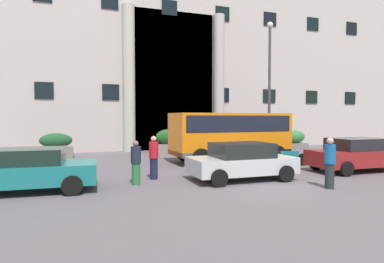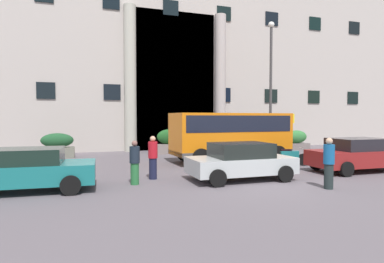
{
  "view_description": "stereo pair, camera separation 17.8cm",
  "coord_description": "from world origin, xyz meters",
  "px_view_note": "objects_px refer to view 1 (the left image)",
  "views": [
    {
      "loc": [
        -6.39,
        -10.47,
        2.39
      ],
      "look_at": [
        -1.24,
        4.35,
        1.72
      ],
      "focal_mm": 30.61,
      "sensor_mm": 36.0,
      "label": 1
    },
    {
      "loc": [
        -6.22,
        -10.53,
        2.39
      ],
      "look_at": [
        -1.24,
        4.35,
        1.72
      ],
      "focal_mm": 30.61,
      "sensor_mm": 36.0,
      "label": 2
    }
  ],
  "objects_px": {
    "hedge_planter_entrance_right": "(168,142)",
    "parked_estate_mid": "(241,161)",
    "hedge_planter_west": "(56,146)",
    "pedestrian_man_crossing": "(136,163)",
    "bus_stop_sign": "(290,130)",
    "hedge_planter_far_west": "(295,140)",
    "motorcycle_far_end": "(288,156)",
    "motorcycle_near_kerb": "(346,154)",
    "pedestrian_child_trailing": "(154,158)",
    "pedestrian_woman_with_bag": "(330,163)",
    "white_taxi_kerbside": "(23,170)",
    "orange_minibus": "(230,133)",
    "lamppost_plaza_centre": "(269,78)",
    "parked_hatchback_near": "(357,154)"
  },
  "relations": [
    {
      "from": "hedge_planter_entrance_right",
      "to": "pedestrian_man_crossing",
      "type": "bearing_deg",
      "value": -111.48
    },
    {
      "from": "hedge_planter_west",
      "to": "hedge_planter_entrance_right",
      "type": "relative_size",
      "value": 1.11
    },
    {
      "from": "hedge_planter_west",
      "to": "pedestrian_man_crossing",
      "type": "distance_m",
      "value": 9.75
    },
    {
      "from": "pedestrian_child_trailing",
      "to": "lamppost_plaza_centre",
      "type": "xyz_separation_m",
      "value": [
        9.55,
        6.96,
        4.22
      ]
    },
    {
      "from": "motorcycle_far_end",
      "to": "pedestrian_woman_with_bag",
      "type": "height_order",
      "value": "pedestrian_woman_with_bag"
    },
    {
      "from": "white_taxi_kerbside",
      "to": "lamppost_plaza_centre",
      "type": "bearing_deg",
      "value": 31.99
    },
    {
      "from": "orange_minibus",
      "to": "hedge_planter_west",
      "type": "relative_size",
      "value": 3.36
    },
    {
      "from": "orange_minibus",
      "to": "bus_stop_sign",
      "type": "relative_size",
      "value": 2.44
    },
    {
      "from": "hedge_planter_entrance_right",
      "to": "parked_estate_mid",
      "type": "bearing_deg",
      "value": -88.31
    },
    {
      "from": "bus_stop_sign",
      "to": "hedge_planter_far_west",
      "type": "xyz_separation_m",
      "value": [
        2.82,
        3.28,
        -0.94
      ]
    },
    {
      "from": "white_taxi_kerbside",
      "to": "motorcycle_near_kerb",
      "type": "xyz_separation_m",
      "value": [
        15.31,
        2.28,
        -0.27
      ]
    },
    {
      "from": "motorcycle_far_end",
      "to": "lamppost_plaza_centre",
      "type": "bearing_deg",
      "value": 82.81
    },
    {
      "from": "motorcycle_far_end",
      "to": "pedestrian_woman_with_bag",
      "type": "relative_size",
      "value": 1.13
    },
    {
      "from": "orange_minibus",
      "to": "pedestrian_child_trailing",
      "type": "relative_size",
      "value": 3.84
    },
    {
      "from": "hedge_planter_west",
      "to": "motorcycle_near_kerb",
      "type": "distance_m",
      "value": 16.44
    },
    {
      "from": "white_taxi_kerbside",
      "to": "parked_hatchback_near",
      "type": "height_order",
      "value": "parked_hatchback_near"
    },
    {
      "from": "motorcycle_near_kerb",
      "to": "bus_stop_sign",
      "type": "bearing_deg",
      "value": 123.02
    },
    {
      "from": "hedge_planter_far_west",
      "to": "parked_hatchback_near",
      "type": "height_order",
      "value": "parked_hatchback_near"
    },
    {
      "from": "bus_stop_sign",
      "to": "pedestrian_woman_with_bag",
      "type": "distance_m",
      "value": 9.83
    },
    {
      "from": "bus_stop_sign",
      "to": "hedge_planter_far_west",
      "type": "relative_size",
      "value": 1.48
    },
    {
      "from": "parked_estate_mid",
      "to": "motorcycle_far_end",
      "type": "xyz_separation_m",
      "value": [
        3.95,
        2.55,
        -0.27
      ]
    },
    {
      "from": "bus_stop_sign",
      "to": "pedestrian_woman_with_bag",
      "type": "relative_size",
      "value": 1.54
    },
    {
      "from": "white_taxi_kerbside",
      "to": "parked_hatchback_near",
      "type": "bearing_deg",
      "value": 1.76
    },
    {
      "from": "hedge_planter_entrance_right",
      "to": "pedestrian_woman_with_bag",
      "type": "height_order",
      "value": "pedestrian_woman_with_bag"
    },
    {
      "from": "motorcycle_far_end",
      "to": "pedestrian_child_trailing",
      "type": "bearing_deg",
      "value": -152.92
    },
    {
      "from": "parked_hatchback_near",
      "to": "motorcycle_far_end",
      "type": "height_order",
      "value": "parked_hatchback_near"
    },
    {
      "from": "white_taxi_kerbside",
      "to": "lamppost_plaza_centre",
      "type": "distance_m",
      "value": 16.58
    },
    {
      "from": "motorcycle_far_end",
      "to": "motorcycle_near_kerb",
      "type": "bearing_deg",
      "value": 17.96
    },
    {
      "from": "bus_stop_sign",
      "to": "hedge_planter_west",
      "type": "height_order",
      "value": "bus_stop_sign"
    },
    {
      "from": "hedge_planter_west",
      "to": "motorcycle_far_end",
      "type": "xyz_separation_m",
      "value": [
        11.12,
        -7.06,
        -0.25
      ]
    },
    {
      "from": "parked_estate_mid",
      "to": "hedge_planter_entrance_right",
      "type": "bearing_deg",
      "value": 91.7
    },
    {
      "from": "motorcycle_near_kerb",
      "to": "pedestrian_man_crossing",
      "type": "distance_m",
      "value": 11.93
    },
    {
      "from": "hedge_planter_west",
      "to": "pedestrian_man_crossing",
      "type": "xyz_separation_m",
      "value": [
        3.19,
        -9.22,
        0.08
      ]
    },
    {
      "from": "bus_stop_sign",
      "to": "hedge_planter_west",
      "type": "xyz_separation_m",
      "value": [
        -13.87,
        3.36,
        -0.92
      ]
    },
    {
      "from": "bus_stop_sign",
      "to": "hedge_planter_far_west",
      "type": "bearing_deg",
      "value": 49.28
    },
    {
      "from": "hedge_planter_entrance_right",
      "to": "white_taxi_kerbside",
      "type": "xyz_separation_m",
      "value": [
        -7.29,
        -9.42,
        -0.06
      ]
    },
    {
      "from": "parked_hatchback_near",
      "to": "pedestrian_child_trailing",
      "type": "bearing_deg",
      "value": 174.02
    },
    {
      "from": "orange_minibus",
      "to": "motorcycle_far_end",
      "type": "bearing_deg",
      "value": -49.29
    },
    {
      "from": "pedestrian_child_trailing",
      "to": "pedestrian_man_crossing",
      "type": "distance_m",
      "value": 1.16
    },
    {
      "from": "hedge_planter_far_west",
      "to": "parked_hatchback_near",
      "type": "distance_m",
      "value": 10.11
    },
    {
      "from": "orange_minibus",
      "to": "pedestrian_man_crossing",
      "type": "distance_m",
      "value": 7.35
    },
    {
      "from": "white_taxi_kerbside",
      "to": "pedestrian_man_crossing",
      "type": "bearing_deg",
      "value": 3.18
    },
    {
      "from": "pedestrian_woman_with_bag",
      "to": "pedestrian_child_trailing",
      "type": "height_order",
      "value": "pedestrian_woman_with_bag"
    },
    {
      "from": "pedestrian_child_trailing",
      "to": "motorcycle_far_end",
      "type": "bearing_deg",
      "value": -129.48
    },
    {
      "from": "parked_estate_mid",
      "to": "pedestrian_child_trailing",
      "type": "distance_m",
      "value": 3.38
    },
    {
      "from": "hedge_planter_far_west",
      "to": "lamppost_plaza_centre",
      "type": "bearing_deg",
      "value": -156.26
    },
    {
      "from": "parked_estate_mid",
      "to": "pedestrian_man_crossing",
      "type": "height_order",
      "value": "pedestrian_man_crossing"
    },
    {
      "from": "hedge_planter_west",
      "to": "pedestrian_man_crossing",
      "type": "height_order",
      "value": "pedestrian_man_crossing"
    },
    {
      "from": "parked_estate_mid",
      "to": "orange_minibus",
      "type": "bearing_deg",
      "value": 68.84
    },
    {
      "from": "hedge_planter_entrance_right",
      "to": "pedestrian_child_trailing",
      "type": "distance_m",
      "value": 9.06
    }
  ]
}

